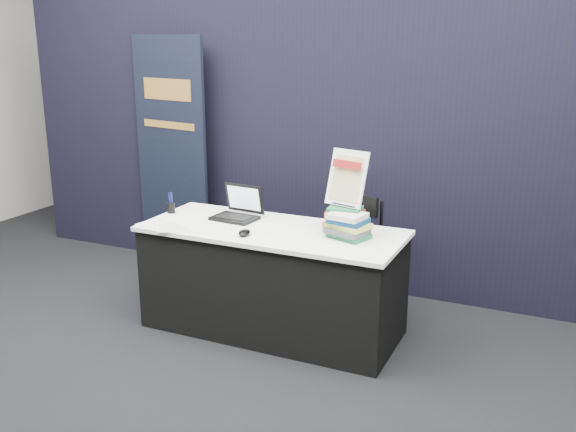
{
  "coord_description": "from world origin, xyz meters",
  "views": [
    {
      "loc": [
        1.86,
        -3.21,
        2.02
      ],
      "look_at": [
        0.12,
        0.55,
        0.85
      ],
      "focal_mm": 40.0,
      "sensor_mm": 36.0,
      "label": 1
    }
  ],
  "objects_px": {
    "book_stack_tall": "(344,220)",
    "book_stack_short": "(348,226)",
    "laptop": "(237,211)",
    "display_table": "(272,280)",
    "stacking_chair": "(349,250)",
    "pullup_banner": "(172,166)",
    "info_sign": "(347,179)"
  },
  "relations": [
    {
      "from": "display_table",
      "to": "stacking_chair",
      "type": "xyz_separation_m",
      "value": [
        0.38,
        0.52,
        0.12
      ]
    },
    {
      "from": "display_table",
      "to": "pullup_banner",
      "type": "xyz_separation_m",
      "value": [
        -1.43,
        0.9,
        0.52
      ]
    },
    {
      "from": "book_stack_short",
      "to": "stacking_chair",
      "type": "relative_size",
      "value": 0.31
    },
    {
      "from": "book_stack_tall",
      "to": "pullup_banner",
      "type": "relative_size",
      "value": 0.12
    },
    {
      "from": "laptop",
      "to": "stacking_chair",
      "type": "distance_m",
      "value": 0.88
    },
    {
      "from": "display_table",
      "to": "stacking_chair",
      "type": "distance_m",
      "value": 0.65
    },
    {
      "from": "display_table",
      "to": "stacking_chair",
      "type": "height_order",
      "value": "stacking_chair"
    },
    {
      "from": "laptop",
      "to": "info_sign",
      "type": "relative_size",
      "value": 0.86
    },
    {
      "from": "laptop",
      "to": "book_stack_tall",
      "type": "xyz_separation_m",
      "value": [
        0.83,
        -0.03,
        0.04
      ]
    },
    {
      "from": "display_table",
      "to": "book_stack_short",
      "type": "relative_size",
      "value": 6.51
    },
    {
      "from": "stacking_chair",
      "to": "book_stack_short",
      "type": "bearing_deg",
      "value": -50.27
    },
    {
      "from": "book_stack_tall",
      "to": "display_table",
      "type": "bearing_deg",
      "value": -169.01
    },
    {
      "from": "book_stack_short",
      "to": "pullup_banner",
      "type": "relative_size",
      "value": 0.14
    },
    {
      "from": "book_stack_tall",
      "to": "stacking_chair",
      "type": "relative_size",
      "value": 0.27
    },
    {
      "from": "laptop",
      "to": "book_stack_short",
      "type": "xyz_separation_m",
      "value": [
        0.89,
        -0.12,
        0.03
      ]
    },
    {
      "from": "display_table",
      "to": "laptop",
      "type": "relative_size",
      "value": 5.5
    },
    {
      "from": "book_stack_tall",
      "to": "book_stack_short",
      "type": "bearing_deg",
      "value": -55.49
    },
    {
      "from": "book_stack_tall",
      "to": "stacking_chair",
      "type": "bearing_deg",
      "value": 104.1
    },
    {
      "from": "laptop",
      "to": "book_stack_tall",
      "type": "distance_m",
      "value": 0.83
    },
    {
      "from": "display_table",
      "to": "info_sign",
      "type": "xyz_separation_m",
      "value": [
        0.49,
        0.13,
        0.74
      ]
    },
    {
      "from": "stacking_chair",
      "to": "laptop",
      "type": "bearing_deg",
      "value": -129.74
    },
    {
      "from": "display_table",
      "to": "stacking_chair",
      "type": "bearing_deg",
      "value": 53.63
    },
    {
      "from": "display_table",
      "to": "pullup_banner",
      "type": "distance_m",
      "value": 1.77
    },
    {
      "from": "book_stack_short",
      "to": "pullup_banner",
      "type": "distance_m",
      "value": 2.17
    },
    {
      "from": "laptop",
      "to": "pullup_banner",
      "type": "bearing_deg",
      "value": 149.78
    },
    {
      "from": "info_sign",
      "to": "stacking_chair",
      "type": "xyz_separation_m",
      "value": [
        -0.11,
        0.39,
        -0.62
      ]
    },
    {
      "from": "book_stack_short",
      "to": "pullup_banner",
      "type": "bearing_deg",
      "value": 155.87
    },
    {
      "from": "book_stack_tall",
      "to": "info_sign",
      "type": "bearing_deg",
      "value": 90.0
    },
    {
      "from": "laptop",
      "to": "info_sign",
      "type": "xyz_separation_m",
      "value": [
        0.83,
        -0.0,
        0.31
      ]
    },
    {
      "from": "book_stack_tall",
      "to": "laptop",
      "type": "bearing_deg",
      "value": 177.75
    },
    {
      "from": "stacking_chair",
      "to": "book_stack_tall",
      "type": "bearing_deg",
      "value": -54.08
    },
    {
      "from": "display_table",
      "to": "info_sign",
      "type": "bearing_deg",
      "value": 14.41
    }
  ]
}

